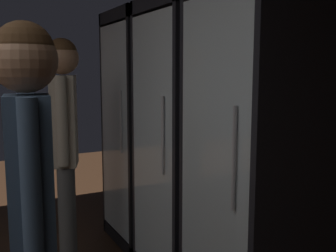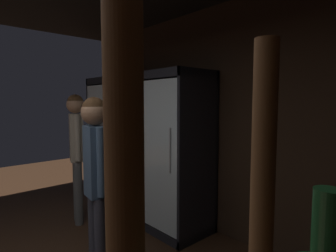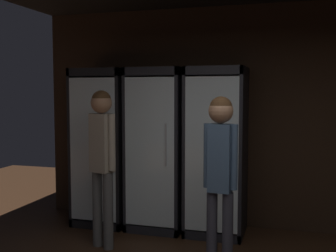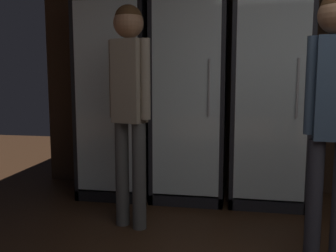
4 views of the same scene
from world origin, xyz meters
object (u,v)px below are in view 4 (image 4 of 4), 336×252
shopper_near (129,91)px  cooler_left (190,99)px  cooler_far_left (119,98)px  cooler_center (267,100)px  shopper_far (333,97)px

shopper_near → cooler_left: bearing=67.0°
cooler_far_left → shopper_near: size_ratio=1.16×
cooler_center → shopper_far: size_ratio=1.20×
cooler_far_left → cooler_left: bearing=-0.2°
cooler_left → shopper_far: size_ratio=1.20×
cooler_far_left → shopper_far: (1.74, -1.31, 0.09)m
shopper_far → shopper_near: bearing=162.5°
cooler_center → shopper_far: cooler_center is taller
cooler_center → shopper_near: cooler_center is taller
cooler_far_left → shopper_near: cooler_far_left is taller
cooler_left → cooler_far_left: bearing=179.8°
cooler_left → cooler_center: bearing=0.1°
cooler_left → shopper_near: size_ratio=1.16×
cooler_left → cooler_center: 0.74m
shopper_near → cooler_far_left: bearing=112.8°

